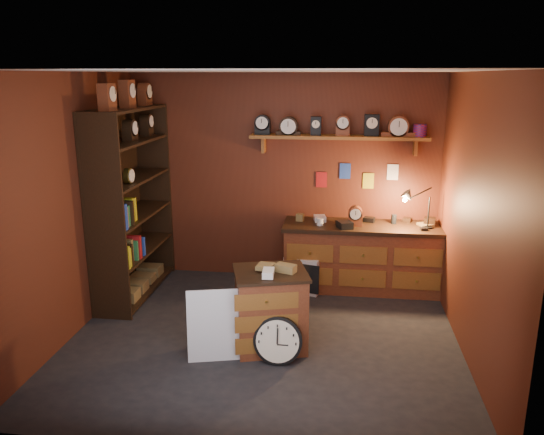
% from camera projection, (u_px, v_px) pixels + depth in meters
% --- Properties ---
extents(floor, '(4.00, 4.00, 0.00)m').
position_uv_depth(floor, '(264.00, 337.00, 5.58)').
color(floor, black).
rests_on(floor, ground).
extents(room_shell, '(4.02, 3.62, 2.71)m').
position_uv_depth(room_shell, '(269.00, 174.00, 5.23)').
color(room_shell, '#562414').
rests_on(room_shell, ground).
extents(shelving_unit, '(0.47, 1.60, 2.58)m').
position_uv_depth(shelving_unit, '(129.00, 196.00, 6.41)').
color(shelving_unit, black).
rests_on(shelving_unit, ground).
extents(workbench, '(2.01, 0.66, 1.36)m').
position_uv_depth(workbench, '(362.00, 253.00, 6.73)').
color(workbench, brown).
rests_on(workbench, ground).
extents(low_cabinet, '(0.84, 0.76, 0.90)m').
position_uv_depth(low_cabinet, '(270.00, 306.00, 5.27)').
color(low_cabinet, brown).
rests_on(low_cabinet, ground).
extents(big_round_clock, '(0.47, 0.16, 0.47)m').
position_uv_depth(big_round_clock, '(278.00, 341.00, 5.02)').
color(big_round_clock, black).
rests_on(big_round_clock, ground).
extents(white_panel, '(0.55, 0.27, 0.70)m').
position_uv_depth(white_panel, '(216.00, 357.00, 5.17)').
color(white_panel, silver).
rests_on(white_panel, ground).
extents(mini_fridge, '(0.55, 0.57, 0.46)m').
position_uv_depth(mini_fridge, '(306.00, 272.00, 6.78)').
color(mini_fridge, silver).
rests_on(mini_fridge, ground).
extents(floor_box_a, '(0.29, 0.26, 0.15)m').
position_uv_depth(floor_box_a, '(226.00, 309.00, 6.06)').
color(floor_box_a, olive).
rests_on(floor_box_a, ground).
extents(floor_box_b, '(0.24, 0.28, 0.12)m').
position_uv_depth(floor_box_b, '(226.00, 324.00, 5.72)').
color(floor_box_b, white).
rests_on(floor_box_b, ground).
extents(floor_box_c, '(0.33, 0.32, 0.19)m').
position_uv_depth(floor_box_c, '(259.00, 305.00, 6.12)').
color(floor_box_c, olive).
rests_on(floor_box_c, ground).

